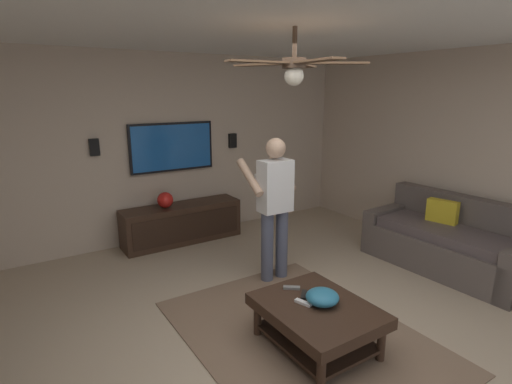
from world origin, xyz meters
name	(u,v)px	position (x,y,z in m)	size (l,w,h in m)	color
ground_plane	(292,349)	(0.00, 0.00, 0.00)	(7.56, 7.56, 0.00)	tan
wall_back_tv	(155,149)	(3.20, 0.00, 1.32)	(0.10, 6.43, 2.65)	#BCA893
wall_side_window	(506,161)	(0.00, -3.16, 1.32)	(6.50, 0.10, 2.65)	#C6B09B
ceiling_slab	(301,5)	(0.00, 0.00, 2.70)	(6.50, 6.43, 0.10)	white
area_rug	(301,335)	(0.12, -0.19, 0.01)	(2.47, 1.83, 0.01)	#7A604C
couch	(448,243)	(0.26, -2.61, 0.32)	(1.93, 0.93, 0.87)	#564C47
coffee_table	(317,316)	(-0.08, -0.19, 0.30)	(1.00, 0.80, 0.40)	#332116
media_console	(182,223)	(2.87, -0.22, 0.28)	(0.45, 1.70, 0.55)	#332116
tv	(172,147)	(3.11, -0.22, 1.35)	(0.05, 1.23, 0.69)	black
person_standing	(274,201)	(1.19, -0.65, 0.93)	(0.54, 0.54, 1.64)	#4C5166
bowl	(322,297)	(-0.09, -0.24, 0.46)	(0.28, 0.28, 0.13)	teal
remote_white	(303,303)	(-0.01, -0.10, 0.41)	(0.15, 0.04, 0.02)	white
remote_black	(304,295)	(0.09, -0.19, 0.41)	(0.15, 0.04, 0.02)	black
remote_grey	(292,288)	(0.25, -0.18, 0.41)	(0.15, 0.04, 0.02)	slate
vase_round	(165,200)	(2.86, 0.02, 0.66)	(0.22, 0.22, 0.22)	red
wall_speaker_left	(233,141)	(3.12, -1.22, 1.37)	(0.06, 0.12, 0.22)	black
wall_speaker_right	(94,147)	(3.12, 0.83, 1.42)	(0.06, 0.12, 0.22)	black
ceiling_fan	(294,67)	(0.36, -0.24, 2.32)	(1.19, 1.14, 0.46)	#4C3828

